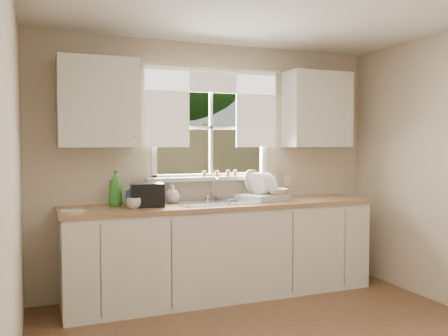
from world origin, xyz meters
name	(u,v)px	position (x,y,z in m)	size (l,w,h in m)	color
room_walls	(325,183)	(0.00, -0.07, 1.24)	(3.62, 4.02, 2.50)	beige
window	(211,144)	(0.00, 2.00, 1.49)	(1.38, 0.16, 1.06)	white
curtains	(213,99)	(0.00, 1.95, 1.93)	(1.50, 0.03, 0.81)	white
base_cabinets	(223,251)	(0.00, 1.68, 0.43)	(3.00, 0.62, 0.87)	silver
countertop	(223,205)	(0.00, 1.68, 0.89)	(3.04, 0.65, 0.04)	#A27951
upper_cabinet_left	(98,103)	(-1.15, 1.82, 1.85)	(0.70, 0.33, 0.80)	silver
upper_cabinet_right	(317,110)	(1.15, 1.82, 1.85)	(0.70, 0.33, 0.80)	silver
wall_outlet	(287,181)	(0.88, 1.99, 1.08)	(0.08, 0.01, 0.12)	beige
sill_jars	(221,173)	(0.08, 1.94, 1.18)	(0.38, 0.04, 0.06)	brown
backyard	(140,58)	(0.58, 8.42, 3.46)	(20.00, 10.00, 6.13)	#335421
sink	(222,210)	(0.00, 1.71, 0.84)	(0.88, 0.52, 0.40)	#B7B7BC
dish_rack	(262,193)	(0.46, 1.74, 0.98)	(0.57, 0.51, 0.31)	silver
bowl	(276,191)	(0.59, 1.69, 1.00)	(0.24, 0.24, 0.06)	white
soap_bottle_a	(115,188)	(-1.01, 1.82, 1.07)	(0.13, 0.13, 0.33)	green
soap_bottle_b	(131,195)	(-0.86, 1.83, 1.01)	(0.09, 0.09, 0.20)	#3574C9
soap_bottle_c	(172,193)	(-0.46, 1.85, 1.00)	(0.15, 0.15, 0.19)	beige
saucer	(72,211)	(-1.40, 1.59, 0.92)	(0.21, 0.21, 0.01)	silver
cup	(134,203)	(-0.88, 1.58, 0.96)	(0.13, 0.13, 0.10)	beige
black_appliance	(147,195)	(-0.74, 1.68, 1.02)	(0.29, 0.25, 0.21)	black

